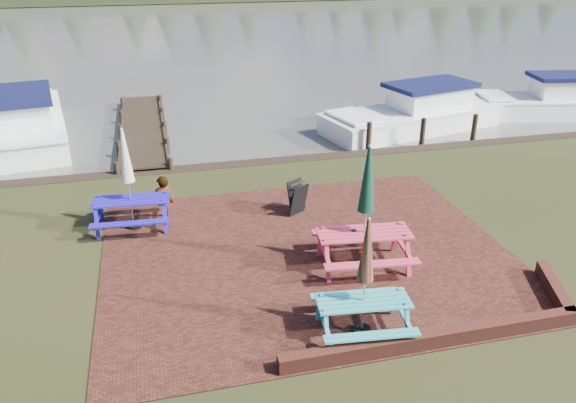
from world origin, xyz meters
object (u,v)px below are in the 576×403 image
(boat_far, at_px, (549,103))
(boat_jetty, at_px, (27,124))
(jetty, at_px, (143,128))
(picnic_table_red, at_px, (365,227))
(boat_near, at_px, (414,115))
(chalkboard, at_px, (298,198))
(picnic_table_teal, at_px, (364,295))
(picnic_table_blue, at_px, (130,195))
(person, at_px, (161,177))

(boat_far, bearing_deg, boat_jetty, 95.95)
(jetty, height_order, boat_far, boat_far)
(jetty, xyz_separation_m, boat_far, (16.47, -1.25, 0.25))
(picnic_table_red, bearing_deg, boat_near, 65.60)
(jetty, bearing_deg, chalkboard, -64.91)
(picnic_table_teal, relative_size, picnic_table_red, 0.83)
(picnic_table_red, height_order, chalkboard, picnic_table_red)
(chalkboard, relative_size, boat_jetty, 0.11)
(picnic_table_blue, height_order, chalkboard, picnic_table_blue)
(picnic_table_teal, bearing_deg, boat_near, 66.81)
(chalkboard, height_order, boat_near, boat_near)
(picnic_table_blue, height_order, jetty, picnic_table_blue)
(boat_near, height_order, boat_far, boat_near)
(jetty, relative_size, boat_jetty, 1.19)
(boat_near, bearing_deg, picnic_table_red, 135.11)
(jetty, height_order, boat_near, boat_near)
(chalkboard, xyz_separation_m, boat_near, (6.35, 6.50, -0.06))
(picnic_table_red, relative_size, picnic_table_blue, 1.09)
(picnic_table_teal, distance_m, boat_jetty, 15.77)
(picnic_table_teal, height_order, boat_near, picnic_table_teal)
(jetty, xyz_separation_m, person, (0.47, -6.84, 0.70))
(picnic_table_teal, distance_m, picnic_table_blue, 6.58)
(picnic_table_red, xyz_separation_m, person, (-4.05, 4.23, -0.15))
(boat_jetty, relative_size, boat_far, 1.21)
(picnic_table_teal, height_order, boat_far, picnic_table_teal)
(picnic_table_red, height_order, person, picnic_table_red)
(picnic_table_red, relative_size, chalkboard, 3.24)
(chalkboard, relative_size, boat_near, 0.11)
(picnic_table_teal, xyz_separation_m, chalkboard, (0.13, 5.04, -0.36))
(boat_jetty, relative_size, boat_near, 1.03)
(picnic_table_blue, bearing_deg, boat_far, 26.02)
(picnic_table_teal, distance_m, person, 7.15)
(person, bearing_deg, boat_jetty, -67.61)
(jetty, bearing_deg, boat_near, -9.34)
(boat_near, bearing_deg, boat_jetty, 67.47)
(chalkboard, distance_m, boat_jetty, 11.73)
(boat_near, relative_size, boat_far, 1.18)
(chalkboard, relative_size, jetty, 0.09)
(boat_far, bearing_deg, person, 120.08)
(chalkboard, bearing_deg, picnic_table_red, -107.15)
(boat_far, xyz_separation_m, person, (-16.00, -5.58, 0.45))
(picnic_table_red, xyz_separation_m, chalkboard, (-0.70, 2.89, -0.53))
(picnic_table_red, bearing_deg, boat_far, 46.07)
(picnic_table_red, xyz_separation_m, boat_near, (5.66, 9.39, -0.59))
(jetty, relative_size, person, 5.55)
(picnic_table_blue, bearing_deg, person, 60.30)
(jetty, distance_m, boat_far, 16.52)
(picnic_table_blue, relative_size, boat_far, 0.40)
(boat_jetty, bearing_deg, picnic_table_blue, -75.46)
(picnic_table_red, relative_size, boat_far, 0.44)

